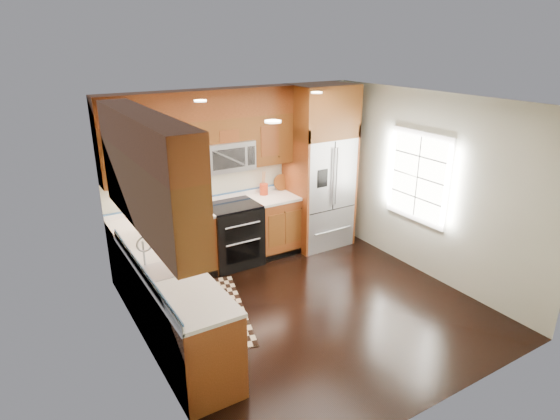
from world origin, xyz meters
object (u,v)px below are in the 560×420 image
utensil_crock (264,187)px  knife_block (203,203)px  refrigerator (320,167)px  range (233,235)px  rug (204,313)px

utensil_crock → knife_block: bearing=-172.5°
knife_block → utensil_crock: (1.08, 0.14, 0.02)m
refrigerator → knife_block: size_ratio=10.03×
knife_block → range: bearing=-5.5°
refrigerator → rug: size_ratio=1.55×
range → refrigerator: bearing=-1.4°
range → rug: range is taller
knife_block → refrigerator: bearing=-2.3°
refrigerator → rug: bearing=-157.4°
refrigerator → utensil_crock: size_ratio=6.94×
range → refrigerator: refrigerator is taller
range → refrigerator: 1.76m
rug → utensil_crock: size_ratio=4.48×
rug → knife_block: knife_block is taller
range → knife_block: (-0.44, 0.04, 0.58)m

